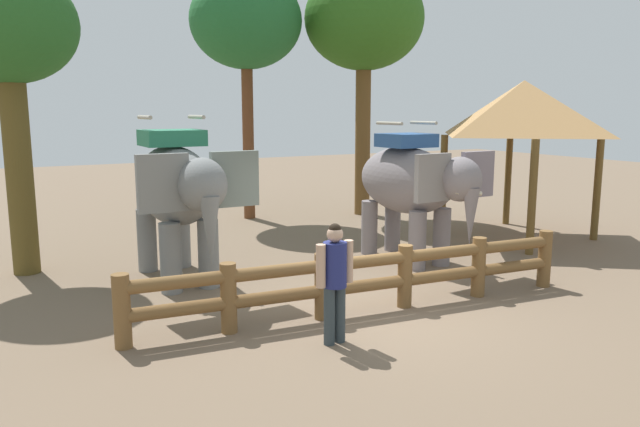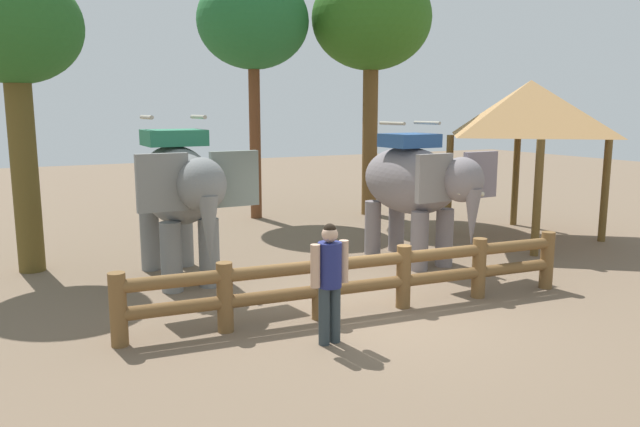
{
  "view_description": "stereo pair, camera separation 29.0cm",
  "coord_description": "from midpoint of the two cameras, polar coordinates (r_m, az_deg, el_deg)",
  "views": [
    {
      "loc": [
        -5.17,
        -7.86,
        3.26
      ],
      "look_at": [
        0.0,
        1.65,
        1.4
      ],
      "focal_mm": 34.37,
      "sensor_mm": 36.0,
      "label": 1
    },
    {
      "loc": [
        -4.91,
        -8.0,
        3.26
      ],
      "look_at": [
        0.0,
        1.65,
        1.4
      ],
      "focal_mm": 34.37,
      "sensor_mm": 36.0,
      "label": 2
    }
  ],
  "objects": [
    {
      "name": "tree_far_left",
      "position": [
        19.1,
        3.67,
        17.39
      ],
      "size": [
        3.56,
        3.56,
        7.41
      ],
      "color": "brown",
      "rests_on": "ground"
    },
    {
      "name": "thatched_shelter",
      "position": [
        16.13,
        17.88,
        9.2
      ],
      "size": [
        4.04,
        4.04,
        3.95
      ],
      "color": "brown",
      "rests_on": "ground"
    },
    {
      "name": "tree_far_right",
      "position": [
        18.46,
        -7.38,
        17.2
      ],
      "size": [
        3.21,
        3.21,
        7.1
      ],
      "color": "brown",
      "rests_on": "ground"
    },
    {
      "name": "tree_back_center",
      "position": [
        13.44,
        -27.64,
        14.55
      ],
      "size": [
        2.59,
        2.59,
        5.92
      ],
      "color": "brown",
      "rests_on": "ground"
    },
    {
      "name": "ground_plane",
      "position": [
        9.95,
        3.76,
        -9.41
      ],
      "size": [
        60.0,
        60.0,
        0.0
      ],
      "primitive_type": "plane",
      "color": "brown"
    },
    {
      "name": "log_fence",
      "position": [
        9.89,
        3.35,
        -5.87
      ],
      "size": [
        7.69,
        0.9,
        1.05
      ],
      "color": "brown",
      "rests_on": "ground"
    },
    {
      "name": "elephant_near_left",
      "position": [
        11.75,
        -13.82,
        2.15
      ],
      "size": [
        2.09,
        3.64,
        3.14
      ],
      "color": "slate",
      "rests_on": "ground"
    },
    {
      "name": "tourist_woman_in_black",
      "position": [
        8.5,
        0.4,
        -5.73
      ],
      "size": [
        0.6,
        0.37,
        1.72
      ],
      "color": "#2C383D",
      "rests_on": "ground"
    },
    {
      "name": "elephant_center",
      "position": [
        13.09,
        7.96,
        2.73
      ],
      "size": [
        1.99,
        3.49,
        2.99
      ],
      "color": "gray",
      "rests_on": "ground"
    }
  ]
}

